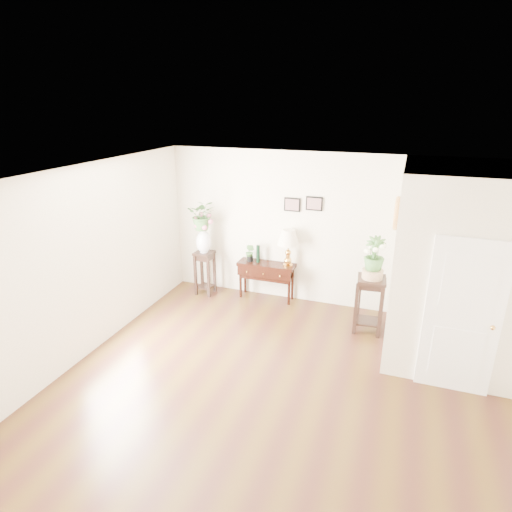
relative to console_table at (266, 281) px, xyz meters
The scene contains 20 objects.
floor 2.81m from the console_table, 67.33° to the right, with size 6.00×5.50×0.02m, color #493213.
ceiling 3.70m from the console_table, 67.33° to the right, with size 6.00×5.50×0.02m, color white.
wall_back 1.50m from the console_table, ahead, with size 6.00×0.02×2.80m, color white.
wall_front 5.53m from the console_table, 78.59° to the right, with size 6.00×0.02×2.80m, color white.
wall_left 3.38m from the console_table, 126.86° to the right, with size 0.02×5.50×2.80m, color white.
partition 3.43m from the console_table, 14.06° to the right, with size 1.80×1.95×2.80m, color white.
door 3.71m from the console_table, 29.49° to the right, with size 0.90×0.05×2.10m, color white.
art_print_left 1.55m from the console_table, 20.70° to the left, with size 0.30×0.02×0.25m, color black.
art_print_right 1.75m from the console_table, 11.00° to the left, with size 0.30×0.02×0.25m, color black.
wall_ornament 2.88m from the console_table, 16.70° to the right, with size 0.51×0.51×0.07m, color tan.
console_table is the anchor object (origin of this frame).
table_lamp 0.82m from the console_table, ahead, with size 0.40×0.40×0.71m, color gold.
green_vase 0.56m from the console_table, behind, with size 0.07×0.07×0.34m, color black.
potted_plant 0.62m from the console_table, behind, with size 0.18×0.15×0.33m, color #3E7234.
plant_stand_a 1.22m from the console_table, behind, with size 0.34×0.34×0.87m, color black.
porcelain_vase 1.42m from the console_table, behind, with size 0.29×0.29×0.50m, color silver, non-canonical shape.
lily_arrangement 1.71m from the console_table, behind, with size 0.52×0.45×0.58m, color #3E7234.
plant_stand_b 2.06m from the console_table, 16.69° to the right, with size 0.44×0.44×0.94m, color black.
ceramic_bowl 2.16m from the console_table, 16.69° to the right, with size 0.33×0.33×0.15m, color #CAAE8A.
narcissus 2.28m from the console_table, 16.69° to the right, with size 0.32×0.32×0.57m, color #3E7234.
Camera 1 is at (1.26, -4.57, 3.63)m, focal length 30.00 mm.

